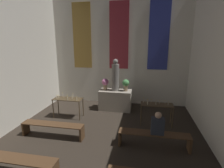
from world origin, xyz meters
The scene contains 11 objects.
wall_back centered at (0.00, 10.18, 2.73)m, with size 6.62×0.16×5.40m.
altar centered at (0.00, 9.17, 0.44)m, with size 1.40×0.70×0.89m.
statue centered at (0.00, 9.17, 1.53)m, with size 0.32×0.32×1.39m.
flower_vase_left centered at (-0.46, 9.17, 1.20)m, with size 0.30×0.30×0.52m.
flower_vase_right centered at (0.46, 9.17, 1.20)m, with size 0.30×0.30×0.52m.
candle_rack_left centered at (-1.72, 8.01, 0.68)m, with size 1.15×0.48×0.98m.
candle_rack_right centered at (1.71, 8.01, 0.68)m, with size 1.15×0.48×0.98m.
pew_third_left centered at (-1.57, 4.81, 0.33)m, with size 2.01×0.36×0.45m.
pew_back_left centered at (-1.57, 6.50, 0.33)m, with size 2.01×0.36×0.45m.
pew_back_right centered at (1.57, 6.50, 0.33)m, with size 2.01×0.36×0.45m.
person_seated centered at (1.65, 6.50, 0.73)m, with size 0.36×0.24×0.65m.
Camera 1 is at (1.22, 1.86, 2.99)m, focal length 28.00 mm.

